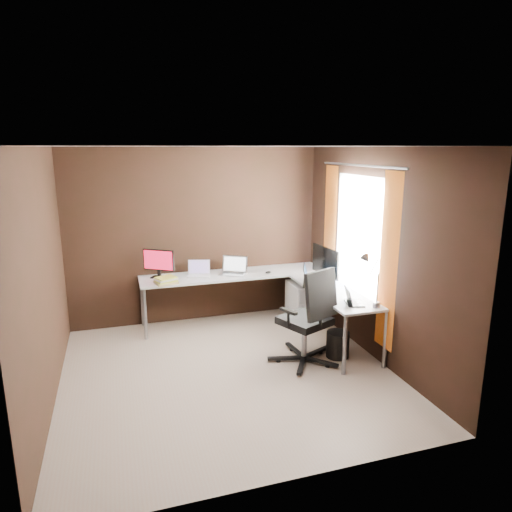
{
  "coord_description": "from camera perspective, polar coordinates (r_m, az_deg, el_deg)",
  "views": [
    {
      "loc": [
        -1.1,
        -4.59,
        2.49
      ],
      "look_at": [
        0.63,
        0.95,
        1.1
      ],
      "focal_mm": 32.0,
      "sensor_mm": 36.0,
      "label": 1
    }
  ],
  "objects": [
    {
      "name": "mouse_left",
      "position": [
        6.22,
        -10.22,
        -3.05
      ],
      "size": [
        0.1,
        0.08,
        0.04
      ],
      "primitive_type": "ellipsoid",
      "rotation": [
        0.0,
        0.0,
        -0.29
      ],
      "color": "black",
      "rests_on": "desk"
    },
    {
      "name": "office_chair",
      "position": [
        5.46,
        6.4,
        -9.82
      ],
      "size": [
        0.66,
        0.7,
        1.16
      ],
      "rotation": [
        0.0,
        0.0,
        0.41
      ],
      "color": "black",
      "rests_on": "ground"
    },
    {
      "name": "laptop_black_small",
      "position": [
        5.4,
        11.94,
        -5.43
      ],
      "size": [
        0.26,
        0.31,
        0.18
      ],
      "rotation": [
        0.0,
        0.0,
        1.3
      ],
      "color": "black",
      "rests_on": "desk"
    },
    {
      "name": "desk",
      "position": [
        6.23,
        1.62,
        -3.49
      ],
      "size": [
        2.65,
        2.25,
        0.73
      ],
      "color": "white",
      "rests_on": "ground"
    },
    {
      "name": "laptop_black_big",
      "position": [
        6.06,
        6.84,
        -3.0
      ],
      "size": [
        0.41,
        0.46,
        0.25
      ],
      "rotation": [
        0.0,
        0.0,
        1.13
      ],
      "color": "black",
      "rests_on": "desk"
    },
    {
      "name": "monitor_left",
      "position": [
        6.41,
        -12.09,
        -0.72
      ],
      "size": [
        0.39,
        0.27,
        0.4
      ],
      "rotation": [
        0.0,
        0.0,
        -0.58
      ],
      "color": "black",
      "rests_on": "desk"
    },
    {
      "name": "monitor_right",
      "position": [
        6.05,
        8.68,
        -0.89
      ],
      "size": [
        0.17,
        0.6,
        0.49
      ],
      "rotation": [
        0.0,
        0.0,
        1.68
      ],
      "color": "black",
      "rests_on": "desk"
    },
    {
      "name": "room",
      "position": [
        5.03,
        -0.14,
        -0.54
      ],
      "size": [
        3.6,
        3.6,
        2.5
      ],
      "color": "tan",
      "rests_on": "ground"
    },
    {
      "name": "drawer_pedestal",
      "position": [
        6.64,
        6.1,
        -5.88
      ],
      "size": [
        0.42,
        0.5,
        0.6
      ],
      "primitive_type": "cube",
      "color": "white",
      "rests_on": "ground"
    },
    {
      "name": "desk_lamp",
      "position": [
        5.26,
        14.07,
        -2.16
      ],
      "size": [
        0.19,
        0.23,
        0.61
      ],
      "rotation": [
        0.0,
        0.0,
        0.43
      ],
      "color": "slate",
      "rests_on": "desk"
    },
    {
      "name": "laptop_white",
      "position": [
        6.48,
        -7.16,
        -2.0
      ],
      "size": [
        0.35,
        0.29,
        0.21
      ],
      "rotation": [
        0.0,
        0.0,
        -0.27
      ],
      "color": "white",
      "rests_on": "desk"
    },
    {
      "name": "book_stack",
      "position": [
        6.16,
        -11.19,
        -3.01
      ],
      "size": [
        0.33,
        0.3,
        0.09
      ],
      "rotation": [
        0.0,
        0.0,
        0.34
      ],
      "color": "tan",
      "rests_on": "desk"
    },
    {
      "name": "mouse_corner",
      "position": [
        6.53,
        1.54,
        -2.06
      ],
      "size": [
        0.1,
        0.08,
        0.03
      ],
      "primitive_type": "ellipsoid",
      "rotation": [
        0.0,
        0.0,
        -0.4
      ],
      "color": "black",
      "rests_on": "desk"
    },
    {
      "name": "laptop_silver",
      "position": [
        6.52,
        -2.8,
        -1.77
      ],
      "size": [
        0.45,
        0.41,
        0.24
      ],
      "rotation": [
        0.0,
        0.0,
        -0.52
      ],
      "color": "silver",
      "rests_on": "desk"
    },
    {
      "name": "wastebasket",
      "position": [
        5.72,
        10.17,
        -10.82
      ],
      "size": [
        0.31,
        0.31,
        0.32
      ],
      "primitive_type": "cylinder",
      "rotation": [
        0.0,
        0.0,
        0.15
      ],
      "color": "black",
      "rests_on": "ground"
    }
  ]
}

